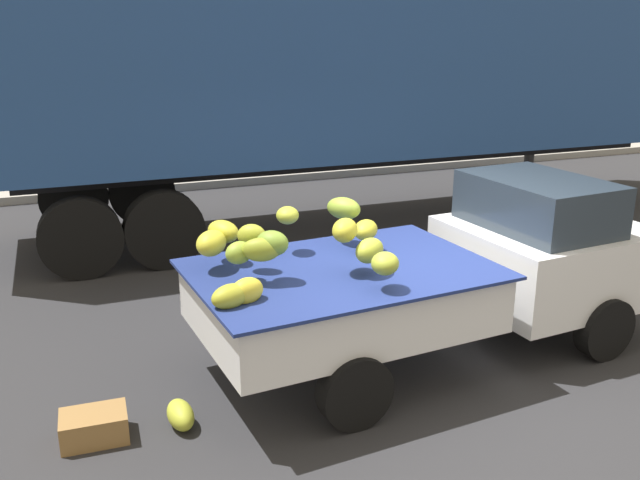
% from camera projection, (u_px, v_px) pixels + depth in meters
% --- Properties ---
extents(ground, '(220.00, 220.00, 0.00)m').
position_uv_depth(ground, '(424.00, 368.00, 6.66)').
color(ground, '#28282B').
extents(curb_strip, '(80.00, 0.80, 0.16)m').
position_uv_depth(curb_strip, '(218.00, 180.00, 14.40)').
color(curb_strip, gray).
rests_on(curb_strip, ground).
extents(pickup_truck, '(4.90, 2.18, 1.70)m').
position_uv_depth(pickup_truck, '(500.00, 259.00, 7.04)').
color(pickup_truck, white).
rests_on(pickup_truck, ground).
extents(semi_trailer, '(12.00, 2.70, 3.95)m').
position_uv_depth(semi_trailer, '(366.00, 68.00, 10.98)').
color(semi_trailer, navy).
rests_on(semi_trailer, ground).
extents(fallen_banana_bunch_near_tailgate, '(0.24, 0.41, 0.22)m').
position_uv_depth(fallen_banana_bunch_near_tailgate, '(180.00, 415.00, 5.65)').
color(fallen_banana_bunch_near_tailgate, '#ACB231').
rests_on(fallen_banana_bunch_near_tailgate, ground).
extents(produce_crate, '(0.53, 0.38, 0.23)m').
position_uv_depth(produce_crate, '(94.00, 426.00, 5.47)').
color(produce_crate, olive).
rests_on(produce_crate, ground).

